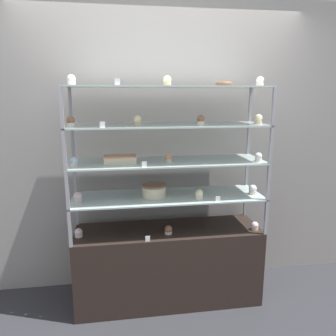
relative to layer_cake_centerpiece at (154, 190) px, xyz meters
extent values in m
plane|color=#2D2D33|center=(0.12, 0.00, -1.01)|extent=(20.00, 20.00, 0.00)
cube|color=gray|center=(0.12, 0.38, 0.29)|extent=(8.00, 0.05, 2.60)
cube|color=black|center=(0.12, 0.00, -0.68)|extent=(1.56, 0.47, 0.66)
cube|color=#99999E|center=(-0.65, 0.23, -0.20)|extent=(0.02, 0.02, 0.30)
cube|color=#99999E|center=(0.89, 0.23, -0.20)|extent=(0.02, 0.02, 0.30)
cube|color=#99999E|center=(-0.65, -0.22, -0.20)|extent=(0.02, 0.02, 0.30)
cube|color=#99999E|center=(0.89, -0.22, -0.20)|extent=(0.02, 0.02, 0.30)
cube|color=#B2C6C1|center=(0.12, 0.00, -0.06)|extent=(1.56, 0.47, 0.01)
cube|color=#99999E|center=(-0.65, 0.23, 0.10)|extent=(0.02, 0.02, 0.30)
cube|color=#99999E|center=(0.89, 0.23, 0.10)|extent=(0.02, 0.02, 0.30)
cube|color=#99999E|center=(-0.65, -0.22, 0.10)|extent=(0.02, 0.02, 0.30)
cube|color=#99999E|center=(0.89, -0.22, 0.10)|extent=(0.02, 0.02, 0.30)
cube|color=#B2C6C1|center=(0.12, 0.00, 0.24)|extent=(1.56, 0.47, 0.01)
cube|color=#99999E|center=(-0.65, 0.23, 0.39)|extent=(0.02, 0.02, 0.30)
cube|color=#99999E|center=(0.89, 0.23, 0.39)|extent=(0.02, 0.02, 0.30)
cube|color=#99999E|center=(-0.65, -0.22, 0.39)|extent=(0.02, 0.02, 0.30)
cube|color=#99999E|center=(0.89, -0.22, 0.39)|extent=(0.02, 0.02, 0.30)
cube|color=#B2C6C1|center=(0.12, 0.00, 0.53)|extent=(1.56, 0.47, 0.01)
cube|color=#99999E|center=(-0.65, 0.23, 0.69)|extent=(0.02, 0.02, 0.30)
cube|color=#99999E|center=(0.89, 0.23, 0.69)|extent=(0.02, 0.02, 0.30)
cube|color=#99999E|center=(-0.65, -0.22, 0.69)|extent=(0.02, 0.02, 0.30)
cube|color=#99999E|center=(0.89, -0.22, 0.69)|extent=(0.02, 0.02, 0.30)
cube|color=#B2C6C1|center=(0.12, 0.00, 0.83)|extent=(1.56, 0.47, 0.01)
cylinder|color=beige|center=(0.00, 0.00, -0.01)|extent=(0.19, 0.19, 0.09)
cylinder|color=#8C5B42|center=(0.00, 0.00, 0.04)|extent=(0.20, 0.20, 0.02)
cube|color=beige|center=(-0.27, -0.01, 0.27)|extent=(0.25, 0.15, 0.05)
cube|color=#E5996B|center=(-0.27, -0.01, 0.30)|extent=(0.25, 0.15, 0.01)
cylinder|color=white|center=(-0.62, -0.05, -0.34)|extent=(0.06, 0.06, 0.02)
sphere|color=silver|center=(-0.62, -0.05, -0.31)|extent=(0.06, 0.06, 0.06)
cylinder|color=beige|center=(0.11, -0.10, -0.34)|extent=(0.06, 0.06, 0.02)
sphere|color=#8C5B42|center=(0.11, -0.10, -0.31)|extent=(0.06, 0.06, 0.06)
cylinder|color=#CCB28C|center=(0.84, -0.12, -0.34)|extent=(0.06, 0.06, 0.02)
sphere|color=silver|center=(0.84, -0.12, -0.31)|extent=(0.06, 0.06, 0.06)
cube|color=white|center=(-0.08, -0.21, -0.32)|extent=(0.04, 0.00, 0.04)
cylinder|color=beige|center=(-0.60, -0.05, -0.04)|extent=(0.06, 0.06, 0.03)
sphere|color=silver|center=(-0.60, -0.05, 0.00)|extent=(0.07, 0.07, 0.07)
cylinder|color=beige|center=(0.35, -0.12, -0.04)|extent=(0.06, 0.06, 0.03)
sphere|color=#F4EAB2|center=(0.35, -0.12, 0.00)|extent=(0.07, 0.07, 0.07)
cylinder|color=beige|center=(0.83, -0.06, -0.04)|extent=(0.06, 0.06, 0.03)
sphere|color=white|center=(0.83, -0.06, 0.00)|extent=(0.07, 0.07, 0.07)
cube|color=white|center=(0.48, -0.21, -0.03)|extent=(0.04, 0.00, 0.04)
cylinder|color=white|center=(-0.61, -0.09, 0.26)|extent=(0.05, 0.05, 0.03)
sphere|color=silver|center=(-0.61, -0.09, 0.29)|extent=(0.06, 0.06, 0.06)
cylinder|color=beige|center=(0.12, -0.04, 0.26)|extent=(0.05, 0.05, 0.03)
sphere|color=#E5996B|center=(0.12, -0.04, 0.29)|extent=(0.06, 0.06, 0.06)
cylinder|color=beige|center=(0.84, -0.12, 0.26)|extent=(0.05, 0.05, 0.03)
sphere|color=white|center=(0.84, -0.12, 0.29)|extent=(0.06, 0.06, 0.06)
cube|color=white|center=(-0.09, -0.21, 0.27)|extent=(0.04, 0.00, 0.04)
cylinder|color=white|center=(-0.62, -0.07, 0.55)|extent=(0.06, 0.06, 0.03)
sphere|color=#8C5B42|center=(-0.62, -0.07, 0.59)|extent=(0.06, 0.06, 0.06)
cylinder|color=#CCB28C|center=(-0.13, -0.05, 0.55)|extent=(0.06, 0.06, 0.03)
sphere|color=#F4EAB2|center=(-0.13, -0.05, 0.59)|extent=(0.06, 0.06, 0.06)
cylinder|color=beige|center=(0.36, -0.09, 0.55)|extent=(0.06, 0.06, 0.03)
sphere|color=#8C5B42|center=(0.36, -0.09, 0.59)|extent=(0.06, 0.06, 0.06)
cylinder|color=#CCB28C|center=(0.85, -0.06, 0.55)|extent=(0.06, 0.06, 0.03)
sphere|color=#F4EAB2|center=(0.85, -0.06, 0.59)|extent=(0.06, 0.06, 0.06)
cube|color=white|center=(-0.38, -0.21, 0.56)|extent=(0.04, 0.00, 0.04)
cylinder|color=white|center=(-0.60, -0.06, 0.85)|extent=(0.06, 0.06, 0.03)
sphere|color=white|center=(-0.60, -0.06, 0.88)|extent=(0.06, 0.06, 0.06)
cylinder|color=#CCB28C|center=(0.10, -0.05, 0.85)|extent=(0.06, 0.06, 0.03)
sphere|color=#F4EAB2|center=(0.10, -0.05, 0.88)|extent=(0.06, 0.06, 0.06)
cylinder|color=beige|center=(0.85, -0.03, 0.85)|extent=(0.06, 0.06, 0.03)
sphere|color=white|center=(0.85, -0.03, 0.88)|extent=(0.06, 0.06, 0.06)
cube|color=white|center=(-0.27, -0.21, 0.86)|extent=(0.04, 0.00, 0.04)
torus|color=brown|center=(0.55, -0.03, 0.85)|extent=(0.13, 0.13, 0.03)
camera|label=1|loc=(-0.27, -2.57, 0.76)|focal=35.00mm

